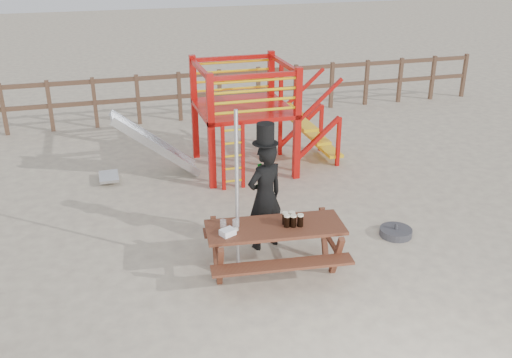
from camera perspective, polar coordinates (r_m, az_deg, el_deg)
name	(u,v)px	position (r m, az deg, el deg)	size (l,w,h in m)	color
ground	(296,260)	(8.16, 4.07, -8.10)	(60.00, 60.00, 0.00)	beige
back_fence	(200,90)	(14.18, -5.66, 8.89)	(15.09, 0.09, 1.20)	brown
playground_fort	(240,115)	(10.90, -1.63, 6.38)	(4.71, 1.84, 2.10)	#B9100C
picnic_table	(275,243)	(7.67, 1.89, -6.42)	(1.94, 1.44, 0.71)	brown
man_with_hat	(265,194)	(8.10, 0.90, -1.48)	(0.68, 0.56, 1.90)	black
metal_pole	(237,196)	(7.34, -1.90, -1.68)	(0.05, 0.05, 2.30)	#B2B2B7
parasol_base	(396,232)	(9.00, 13.80, -5.18)	(0.49, 0.49, 0.21)	#36353A
paper_bag	(228,232)	(7.31, -2.85, -5.34)	(0.18, 0.14, 0.08)	white
stout_pints	(292,220)	(7.53, 3.57, -4.06)	(0.26, 0.20, 0.17)	black
empty_glasses	(229,226)	(7.41, -2.68, -4.67)	(0.24, 0.12, 0.15)	silver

